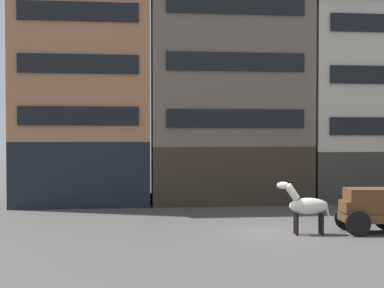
{
  "coord_description": "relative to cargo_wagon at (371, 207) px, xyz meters",
  "views": [
    {
      "loc": [
        -5.69,
        -20.61,
        4.41
      ],
      "look_at": [
        -3.43,
        2.18,
        3.89
      ],
      "focal_mm": 44.53,
      "sensor_mm": 36.0,
      "label": 1
    }
  ],
  "objects": [
    {
      "name": "cargo_wagon",
      "position": [
        0.0,
        0.0,
        0.0
      ],
      "size": [
        3.0,
        1.7,
        1.98
      ],
      "color": "brown",
      "rests_on": "ground_plane"
    },
    {
      "name": "ground_plane",
      "position": [
        -4.24,
        0.62,
        -1.15
      ],
      "size": [
        120.0,
        120.0,
        0.0
      ],
      "primitive_type": "plane",
      "color": "#4C4947"
    },
    {
      "name": "building_far_left",
      "position": [
        -13.72,
        11.51,
        7.1
      ],
      "size": [
        8.71,
        7.45,
        16.42
      ],
      "color": "black",
      "rests_on": "ground_plane"
    },
    {
      "name": "building_center_right",
      "position": [
        4.97,
        11.52,
        5.5
      ],
      "size": [
        9.24,
        7.45,
        13.23
      ],
      "color": "#38332D",
      "rests_on": "ground_plane"
    },
    {
      "name": "draft_horse",
      "position": [
        -2.95,
        0.0,
        0.12
      ],
      "size": [
        2.35,
        0.72,
        2.3
      ],
      "color": "beige",
      "rests_on": "ground_plane"
    },
    {
      "name": "building_center_left",
      "position": [
        -4.51,
        11.52,
        7.69
      ],
      "size": [
        10.42,
        7.45,
        17.6
      ],
      "color": "#33281E",
      "rests_on": "ground_plane"
    }
  ]
}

